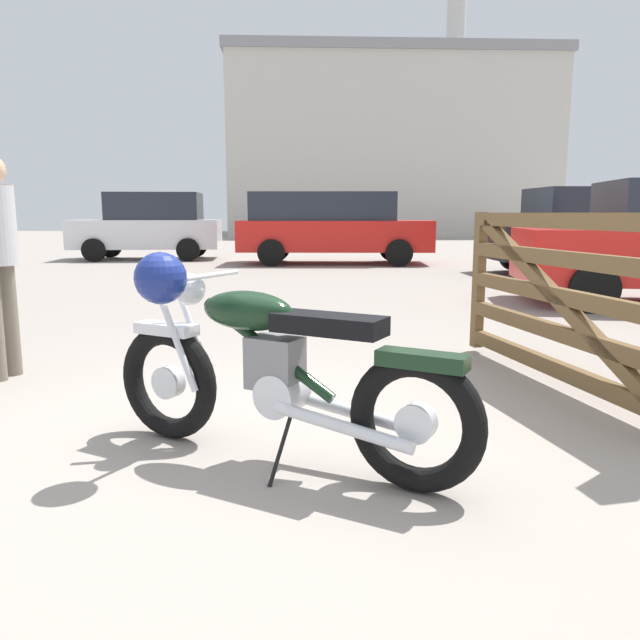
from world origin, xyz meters
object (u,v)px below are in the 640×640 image
Objects in this scene: white_estate_far at (609,228)px; red_hatchback_near at (330,225)px; vintage_motorcycle at (267,367)px; timber_gate at (582,296)px; pale_sedan_back at (150,225)px.

white_estate_far is 1.02× the size of red_hatchback_near.
vintage_motorcycle is 0.77× the size of timber_gate.
vintage_motorcycle is at bearing -91.44° from red_hatchback_near.
white_estate_far is 6.27m from red_hatchback_near.
timber_gate is at bearing 112.05° from pale_sedan_back.
vintage_motorcycle is 11.60m from white_estate_far.
pale_sedan_back is at bearing 164.12° from red_hatchback_near.
white_estate_far is (3.79, 8.90, 0.24)m from timber_gate.
white_estate_far reaches higher than vintage_motorcycle.
timber_gate is 0.51× the size of white_estate_far.
pale_sedan_back is 5.08m from red_hatchback_near.
white_estate_far is 1.20× the size of pale_sedan_back.
pale_sedan_back is (-6.87, 12.67, 0.21)m from timber_gate.
timber_gate is 0.61× the size of pale_sedan_back.
red_hatchback_near is at bearing -5.17° from timber_gate.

